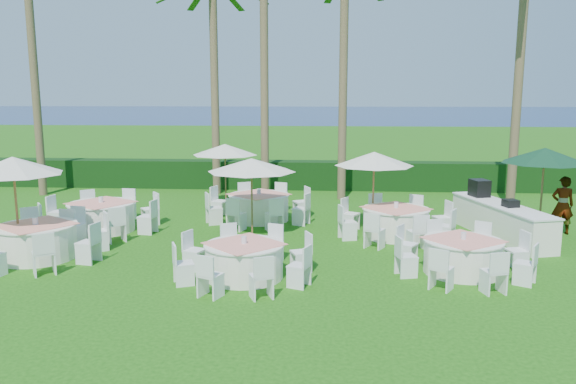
# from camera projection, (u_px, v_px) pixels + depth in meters

# --- Properties ---
(ground) EXTENTS (120.00, 120.00, 0.00)m
(ground) POSITION_uv_depth(u_px,v_px,m) (189.00, 276.00, 12.73)
(ground) COLOR #184E0D
(ground) RESTS_ON ground
(hedge) EXTENTS (34.00, 1.00, 1.20)m
(hedge) POSITION_uv_depth(u_px,v_px,m) (256.00, 175.00, 24.42)
(hedge) COLOR black
(hedge) RESTS_ON ground
(ocean) EXTENTS (260.00, 260.00, 0.00)m
(ocean) POSITION_uv_depth(u_px,v_px,m) (313.00, 114.00, 112.94)
(ocean) COLOR #082753
(ocean) RESTS_ON ground
(banquet_table_a) EXTENTS (3.45, 3.45, 1.03)m
(banquet_table_a) POSITION_uv_depth(u_px,v_px,m) (37.00, 240.00, 14.03)
(banquet_table_a) COLOR white
(banquet_table_a) RESTS_ON ground
(banquet_table_b) EXTENTS (3.05, 3.05, 0.95)m
(banquet_table_b) POSITION_uv_depth(u_px,v_px,m) (244.00, 260.00, 12.53)
(banquet_table_b) COLOR white
(banquet_table_b) RESTS_ON ground
(banquet_table_c) EXTENTS (3.15, 3.15, 0.96)m
(banquet_table_c) POSITION_uv_depth(u_px,v_px,m) (462.00, 255.00, 12.87)
(banquet_table_c) COLOR white
(banquet_table_c) RESTS_ON ground
(banquet_table_d) EXTENTS (3.48, 3.48, 1.04)m
(banquet_table_d) POSITION_uv_depth(u_px,v_px,m) (102.00, 216.00, 16.84)
(banquet_table_d) COLOR white
(banquet_table_d) RESTS_ON ground
(banquet_table_e) EXTENTS (3.39, 3.39, 1.04)m
(banquet_table_e) POSITION_uv_depth(u_px,v_px,m) (259.00, 206.00, 18.24)
(banquet_table_e) COLOR white
(banquet_table_e) RESTS_ON ground
(banquet_table_f) EXTENTS (3.35, 3.35, 1.01)m
(banquet_table_f) POSITION_uv_depth(u_px,v_px,m) (396.00, 221.00, 16.15)
(banquet_table_f) COLOR white
(banquet_table_f) RESTS_ON ground
(umbrella_a) EXTENTS (2.39, 2.39, 2.55)m
(umbrella_a) POSITION_uv_depth(u_px,v_px,m) (13.00, 166.00, 13.78)
(umbrella_a) COLOR brown
(umbrella_a) RESTS_ON ground
(umbrella_b) EXTENTS (2.56, 2.56, 2.25)m
(umbrella_b) POSITION_uv_depth(u_px,v_px,m) (252.00, 165.00, 16.11)
(umbrella_b) COLOR brown
(umbrella_b) RESTS_ON ground
(umbrella_c) EXTENTS (2.36, 2.36, 2.28)m
(umbrella_c) POSITION_uv_depth(u_px,v_px,m) (225.00, 150.00, 20.26)
(umbrella_c) COLOR brown
(umbrella_c) RESTS_ON ground
(umbrella_d) EXTENTS (2.34, 2.34, 2.38)m
(umbrella_d) POSITION_uv_depth(u_px,v_px,m) (374.00, 159.00, 16.58)
(umbrella_d) COLOR brown
(umbrella_d) RESTS_ON ground
(umbrella_green) EXTENTS (2.43, 2.43, 2.55)m
(umbrella_green) POSITION_uv_depth(u_px,v_px,m) (545.00, 156.00, 16.04)
(umbrella_green) COLOR brown
(umbrella_green) RESTS_ON ground
(buffet_table) EXTENTS (1.97, 4.27, 1.49)m
(buffet_table) POSITION_uv_depth(u_px,v_px,m) (500.00, 219.00, 16.11)
(buffet_table) COLOR white
(buffet_table) RESTS_ON ground
(staff_person) EXTENTS (0.67, 0.48, 1.72)m
(staff_person) POSITION_uv_depth(u_px,v_px,m) (563.00, 205.00, 16.40)
(staff_person) COLOR gray
(staff_person) RESTS_ON ground
(palm_a) EXTENTS (4.39, 4.20, 11.06)m
(palm_a) POSITION_uv_depth(u_px,v_px,m) (32.00, 43.00, 21.88)
(palm_a) COLOR brown
(palm_a) RESTS_ON ground
(palm_b) EXTENTS (4.40, 4.17, 8.54)m
(palm_b) POSITION_uv_depth(u_px,v_px,m) (214.00, 77.00, 22.43)
(palm_b) COLOR brown
(palm_b) RESTS_ON ground
(palm_c) EXTENTS (4.38, 4.23, 11.99)m
(palm_c) POSITION_uv_depth(u_px,v_px,m) (264.00, 30.00, 21.59)
(palm_c) COLOR brown
(palm_c) RESTS_ON ground
(palm_d) EXTENTS (4.35, 4.28, 8.69)m
(palm_d) POSITION_uv_depth(u_px,v_px,m) (343.00, 74.00, 21.17)
(palm_d) COLOR brown
(palm_d) RESTS_ON ground
(palm_e) EXTENTS (4.30, 4.34, 9.01)m
(palm_e) POSITION_uv_depth(u_px,v_px,m) (519.00, 68.00, 19.61)
(palm_e) COLOR brown
(palm_e) RESTS_ON ground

